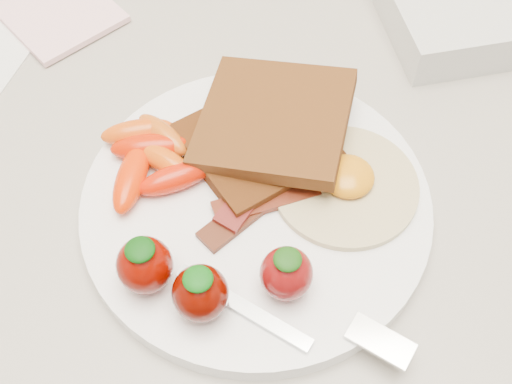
{
  "coord_description": "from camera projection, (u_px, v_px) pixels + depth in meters",
  "views": [
    {
      "loc": [
        -0.02,
        1.29,
        1.33
      ],
      "look_at": [
        0.01,
        1.56,
        0.93
      ],
      "focal_mm": 45.0,
      "sensor_mm": 36.0,
      "label": 1
    }
  ],
  "objects": [
    {
      "name": "counter",
      "position": [
        242.0,
        290.0,
        0.96
      ],
      "size": [
        2.0,
        0.6,
        0.9
      ],
      "primitive_type": "cube",
      "color": "gray",
      "rests_on": "ground"
    },
    {
      "name": "plate",
      "position": [
        256.0,
        205.0,
        0.5
      ],
      "size": [
        0.27,
        0.27,
        0.02
      ],
      "primitive_type": "cylinder",
      "color": "white",
      "rests_on": "counter"
    },
    {
      "name": "toast_lower",
      "position": [
        256.0,
        144.0,
        0.51
      ],
      "size": [
        0.14,
        0.14,
        0.01
      ],
      "primitive_type": "cube",
      "rotation": [
        0.0,
        0.0,
        0.49
      ],
      "color": "#371206",
      "rests_on": "plate"
    },
    {
      "name": "toast_upper",
      "position": [
        274.0,
        120.0,
        0.51
      ],
      "size": [
        0.15,
        0.15,
        0.03
      ],
      "primitive_type": "cube",
      "rotation": [
        0.0,
        -0.1,
        -0.32
      ],
      "color": "#492E0C",
      "rests_on": "toast_lower"
    },
    {
      "name": "fried_egg",
      "position": [
        346.0,
        183.0,
        0.49
      ],
      "size": [
        0.15,
        0.15,
        0.02
      ],
      "color": "beige",
      "rests_on": "plate"
    },
    {
      "name": "bacon_strips",
      "position": [
        256.0,
        199.0,
        0.49
      ],
      "size": [
        0.1,
        0.09,
        0.01
      ],
      "color": "#3B1608",
      "rests_on": "plate"
    },
    {
      "name": "baby_carrots",
      "position": [
        153.0,
        156.0,
        0.5
      ],
      "size": [
        0.09,
        0.1,
        0.02
      ],
      "color": "#C31B00",
      "rests_on": "plate"
    },
    {
      "name": "strawberries",
      "position": [
        206.0,
        277.0,
        0.43
      ],
      "size": [
        0.13,
        0.06,
        0.05
      ],
      "color": "#640700",
      "rests_on": "plate"
    },
    {
      "name": "fork",
      "position": [
        305.0,
        322.0,
        0.43
      ],
      "size": [
        0.16,
        0.09,
        0.0
      ],
      "color": "silver",
      "rests_on": "plate"
    },
    {
      "name": "notepad",
      "position": [
        50.0,
        4.0,
        0.63
      ],
      "size": [
        0.16,
        0.17,
        0.01
      ],
      "primitive_type": "cube",
      "rotation": [
        0.0,
        0.0,
        0.63
      ],
      "color": "#FEC0C8",
      "rests_on": "paper_sheet"
    }
  ]
}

